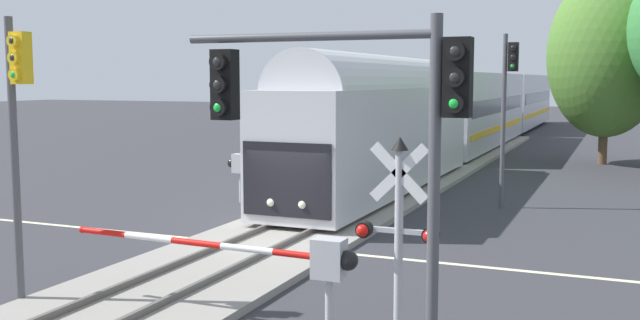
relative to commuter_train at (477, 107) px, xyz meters
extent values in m
plane|color=#333338|center=(0.00, -29.94, -2.73)|extent=(220.00, 220.00, 0.00)
cube|color=beige|center=(0.00, -29.94, -2.73)|extent=(44.00, 0.20, 0.01)
cube|color=gray|center=(0.00, -29.94, -2.64)|extent=(4.40, 80.00, 0.18)
cube|color=#56514C|center=(-0.72, -29.94, -2.48)|extent=(0.10, 80.00, 0.14)
cube|color=#56514C|center=(0.71, -29.94, -2.48)|extent=(0.10, 80.00, 0.14)
cube|color=silver|center=(0.00, -20.11, -0.46)|extent=(3.00, 17.38, 3.90)
cube|color=black|center=(0.00, -28.82, -1.05)|extent=(2.76, 0.08, 2.15)
cylinder|color=silver|center=(0.00, -20.11, 1.37)|extent=(2.76, 15.64, 2.76)
sphere|color=#F4F2CC|center=(-0.50, -28.83, -1.73)|extent=(0.24, 0.24, 0.24)
sphere|color=#F4F2CC|center=(0.50, -28.83, -1.73)|extent=(0.24, 0.24, 0.24)
cube|color=#B7BCC6|center=(0.00, 0.06, -0.11)|extent=(3.00, 21.16, 4.60)
cube|color=black|center=(1.51, 0.06, 0.19)|extent=(0.04, 19.05, 0.90)
cube|color=gold|center=(1.52, 0.06, -1.26)|extent=(0.04, 19.47, 0.36)
cube|color=#B7BCC6|center=(0.00, 22.12, -0.11)|extent=(3.00, 21.16, 4.60)
cube|color=black|center=(1.51, 22.12, 0.19)|extent=(0.04, 19.05, 0.90)
cube|color=gold|center=(1.52, 22.12, -1.26)|extent=(0.04, 19.47, 0.36)
cylinder|color=#B7B7BC|center=(4.19, -35.96, -2.18)|extent=(0.14, 0.14, 1.10)
cube|color=#B7B7BC|center=(4.19, -35.96, -1.28)|extent=(0.56, 0.40, 0.70)
sphere|color=black|center=(4.54, -35.96, -1.28)|extent=(0.36, 0.36, 0.36)
cylinder|color=red|center=(3.66, -35.96, -1.28)|extent=(1.08, 0.12, 0.13)
cylinder|color=white|center=(2.58, -35.96, -1.26)|extent=(1.08, 0.12, 0.13)
cylinder|color=red|center=(1.51, -35.96, -1.25)|extent=(1.08, 0.12, 0.13)
cylinder|color=white|center=(0.44, -35.96, -1.23)|extent=(1.08, 0.12, 0.13)
cylinder|color=red|center=(-0.64, -35.96, -1.22)|extent=(1.08, 0.12, 0.13)
sphere|color=red|center=(-1.17, -35.96, -1.21)|extent=(0.14, 0.14, 0.14)
cylinder|color=#B2B2B7|center=(5.55, -36.31, -1.03)|extent=(0.14, 0.14, 3.41)
cube|color=white|center=(5.55, -36.33, 0.33)|extent=(0.98, 0.05, 0.98)
cube|color=white|center=(5.55, -36.33, 0.33)|extent=(0.98, 0.05, 0.98)
cube|color=#B2B2B7|center=(5.55, -36.31, -0.62)|extent=(1.10, 0.08, 0.08)
cylinder|color=black|center=(5.00, -36.41, -0.62)|extent=(0.26, 0.18, 0.26)
cylinder|color=black|center=(6.10, -36.41, -0.62)|extent=(0.26, 0.18, 0.26)
sphere|color=red|center=(5.00, -36.51, -0.62)|extent=(0.20, 0.20, 0.20)
sphere|color=red|center=(6.10, -36.51, -0.62)|extent=(0.20, 0.20, 0.20)
cone|color=black|center=(5.55, -36.31, 0.80)|extent=(0.28, 0.28, 0.22)
cylinder|color=#B7B7BC|center=(-4.20, -23.92, -2.18)|extent=(0.14, 0.14, 1.10)
cube|color=#B7B7BC|center=(-4.20, -23.92, -1.28)|extent=(0.56, 0.40, 0.70)
sphere|color=black|center=(-4.55, -23.92, -1.28)|extent=(0.36, 0.36, 0.36)
cylinder|color=red|center=(-3.64, -23.92, -1.26)|extent=(1.13, 0.12, 0.17)
cylinder|color=white|center=(-2.51, -23.92, -1.21)|extent=(1.13, 0.12, 0.17)
cylinder|color=red|center=(-1.39, -23.92, -1.15)|extent=(1.13, 0.12, 0.17)
cylinder|color=white|center=(-0.27, -23.92, -1.10)|extent=(1.13, 0.12, 0.17)
cylinder|color=red|center=(0.86, -23.92, -1.05)|extent=(1.13, 0.12, 0.17)
sphere|color=red|center=(1.42, -23.92, -1.02)|extent=(0.14, 0.14, 0.14)
cylinder|color=#4C4C51|center=(4.90, -21.37, 0.32)|extent=(0.16, 0.16, 6.11)
cube|color=black|center=(5.18, -21.37, 2.58)|extent=(0.34, 0.26, 1.00)
sphere|color=#262626|center=(5.18, -21.52, 2.90)|extent=(0.20, 0.20, 0.20)
cylinder|color=black|center=(5.18, -21.55, 2.90)|extent=(0.24, 0.10, 0.24)
sphere|color=#262626|center=(5.18, -21.52, 2.58)|extent=(0.20, 0.20, 0.20)
cylinder|color=black|center=(5.18, -21.55, 2.58)|extent=(0.24, 0.10, 0.24)
sphere|color=green|center=(5.18, -21.52, 2.26)|extent=(0.20, 0.20, 0.20)
cylinder|color=black|center=(5.18, -21.55, 2.26)|extent=(0.24, 0.10, 0.24)
cylinder|color=#4C4C51|center=(6.60, -38.31, -0.05)|extent=(0.16, 0.16, 5.36)
cube|color=black|center=(6.88, -38.31, 1.83)|extent=(0.34, 0.26, 1.00)
sphere|color=#262626|center=(6.88, -38.46, 2.15)|extent=(0.20, 0.20, 0.20)
cylinder|color=black|center=(6.88, -38.49, 2.15)|extent=(0.24, 0.10, 0.24)
sphere|color=#262626|center=(6.88, -38.46, 1.83)|extent=(0.20, 0.20, 0.20)
cylinder|color=black|center=(6.88, -38.49, 1.83)|extent=(0.24, 0.10, 0.24)
sphere|color=green|center=(6.88, -38.46, 1.51)|extent=(0.20, 0.20, 0.20)
cylinder|color=black|center=(6.88, -38.49, 1.51)|extent=(0.24, 0.10, 0.24)
cylinder|color=#4C4C51|center=(4.80, -38.31, 2.38)|extent=(3.60, 0.12, 0.12)
cube|color=black|center=(3.53, -38.31, 1.73)|extent=(0.34, 0.26, 1.00)
sphere|color=#262626|center=(3.53, -38.46, 2.05)|extent=(0.20, 0.20, 0.20)
cylinder|color=black|center=(3.53, -38.49, 2.05)|extent=(0.24, 0.10, 0.24)
sphere|color=#262626|center=(3.53, -38.46, 1.73)|extent=(0.20, 0.20, 0.20)
cylinder|color=black|center=(3.53, -38.49, 1.73)|extent=(0.24, 0.10, 0.24)
sphere|color=green|center=(3.53, -38.46, 1.41)|extent=(0.20, 0.20, 0.20)
cylinder|color=black|center=(3.53, -38.49, 1.41)|extent=(0.24, 0.10, 0.24)
cylinder|color=#4C4C51|center=(-2.23, -36.61, 0.14)|extent=(0.16, 0.16, 5.75)
cube|color=gold|center=(-1.95, -36.61, 2.21)|extent=(0.34, 0.26, 1.00)
sphere|color=#262626|center=(-1.95, -36.76, 2.53)|extent=(0.20, 0.20, 0.20)
cylinder|color=gold|center=(-1.95, -36.79, 2.53)|extent=(0.24, 0.10, 0.24)
sphere|color=#262626|center=(-1.95, -36.76, 2.21)|extent=(0.20, 0.20, 0.20)
cylinder|color=gold|center=(-1.95, -36.79, 2.21)|extent=(0.24, 0.10, 0.24)
sphere|color=green|center=(-1.95, -36.76, 1.89)|extent=(0.20, 0.20, 0.20)
cylinder|color=gold|center=(-1.95, -36.79, 1.89)|extent=(0.24, 0.10, 0.24)
cylinder|color=brown|center=(7.82, -5.72, -1.46)|extent=(0.47, 0.47, 2.55)
ellipsoid|color=#4C7A2D|center=(7.82, -5.72, 3.10)|extent=(6.12, 6.12, 8.76)
camera|label=1|loc=(8.82, -47.42, 1.81)|focal=40.88mm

